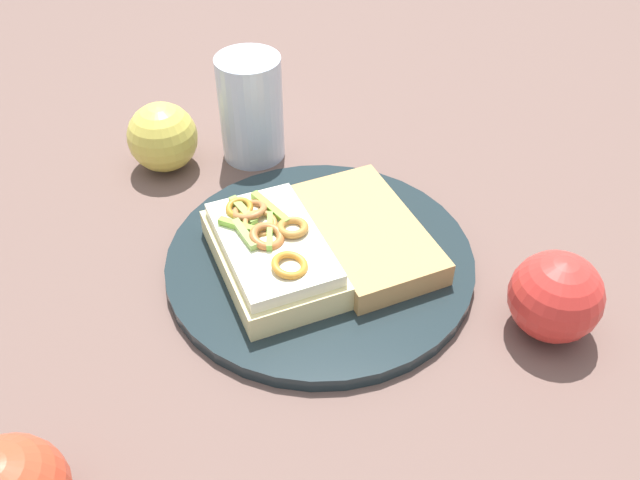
% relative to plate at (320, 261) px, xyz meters
% --- Properties ---
extents(ground_plane, '(2.00, 2.00, 0.00)m').
position_rel_plate_xyz_m(ground_plane, '(0.00, 0.00, -0.01)').
color(ground_plane, brown).
rests_on(ground_plane, ground).
extents(plate, '(0.30, 0.30, 0.01)m').
position_rel_plate_xyz_m(plate, '(0.00, 0.00, 0.00)').
color(plate, '#1C282C').
rests_on(plate, ground_plane).
extents(sandwich, '(0.12, 0.17, 0.05)m').
position_rel_plate_xyz_m(sandwich, '(-0.05, 0.01, 0.03)').
color(sandwich, beige).
rests_on(sandwich, plate).
extents(bread_slice_side, '(0.12, 0.18, 0.03)m').
position_rel_plate_xyz_m(bread_slice_side, '(0.05, -0.01, 0.02)').
color(bread_slice_side, tan).
rests_on(bread_slice_side, plate).
extents(apple_1, '(0.11, 0.11, 0.08)m').
position_rel_plate_xyz_m(apple_1, '(-0.07, 0.24, 0.03)').
color(apple_1, '#D3C14D').
rests_on(apple_1, ground_plane).
extents(apple_2, '(0.09, 0.09, 0.08)m').
position_rel_plate_xyz_m(apple_2, '(0.13, -0.17, 0.03)').
color(apple_2, red).
rests_on(apple_2, ground_plane).
extents(drinking_glass, '(0.07, 0.07, 0.12)m').
position_rel_plate_xyz_m(drinking_glass, '(0.03, 0.21, 0.06)').
color(drinking_glass, silver).
rests_on(drinking_glass, ground_plane).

